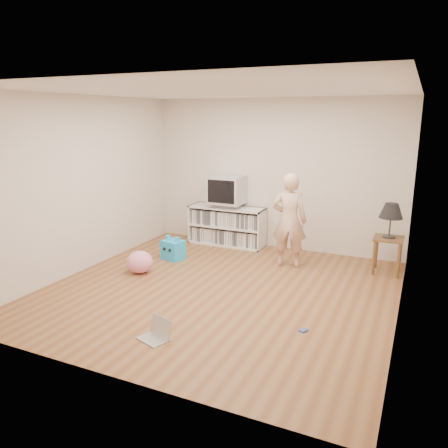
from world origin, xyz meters
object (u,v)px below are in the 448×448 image
crt_tv (227,189)px  plush_blue (173,249)px  table_lamp (391,212)px  laptop (157,333)px  media_unit (227,226)px  plush_pink (140,262)px  side_table (388,246)px  person (289,220)px  dvd_deck (227,205)px

crt_tv → plush_blue: bearing=-111.7°
table_lamp → laptop: 3.84m
media_unit → laptop: 3.61m
crt_tv → table_lamp: crt_tv is taller
media_unit → laptop: size_ratio=3.72×
table_lamp → plush_pink: (-3.37, -1.54, -0.77)m
plush_blue → side_table: bearing=26.6°
crt_tv → side_table: bearing=-7.5°
plush_pink → person: bearing=32.2°
crt_tv → plush_blue: 1.50m
table_lamp → person: person is taller
side_table → plush_pink: 3.72m
media_unit → person: size_ratio=0.95×
dvd_deck → plush_blue: size_ratio=1.16×
media_unit → crt_tv: crt_tv is taller
dvd_deck → crt_tv: size_ratio=0.75×
media_unit → side_table: (2.79, -0.39, 0.07)m
crt_tv → laptop: (0.76, -3.50, -0.96)m
side_table → laptop: bearing=-123.0°
media_unit → dvd_deck: bearing=-90.0°
laptop → table_lamp: bearing=75.3°
media_unit → table_lamp: (2.79, -0.39, 0.59)m
media_unit → crt_tv: size_ratio=2.33×
media_unit → plush_pink: bearing=-106.7°
media_unit → plush_pink: 2.02m
crt_tv → side_table: size_ratio=1.09×
dvd_deck → person: 1.53m
side_table → table_lamp: bearing=0.0°
crt_tv → table_lamp: bearing=-7.5°
media_unit → table_lamp: 2.88m
table_lamp → person: size_ratio=0.35×
side_table → crt_tv: bearing=172.5°
person → laptop: 2.95m
side_table → table_lamp: 0.53m
media_unit → person: bearing=-27.5°
table_lamp → dvd_deck: bearing=172.5°
dvd_deck → side_table: 2.84m
plush_blue → plush_pink: plush_blue is taller
crt_tv → plush_blue: size_ratio=1.55×
side_table → laptop: 3.75m
side_table → table_lamp: size_ratio=1.07×
person → side_table: bearing=-175.8°
table_lamp → plush_blue: size_ratio=1.33×
media_unit → crt_tv: bearing=-90.0°
media_unit → laptop: (0.76, -3.52, -0.29)m
laptop → plush_pink: bearing=148.4°
person → plush_pink: 2.36m
media_unit → dvd_deck: size_ratio=3.11×
person → plush_blue: size_ratio=3.80×
crt_tv → plush_pink: size_ratio=1.53×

